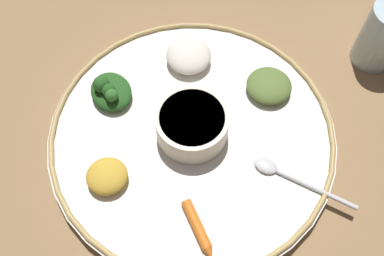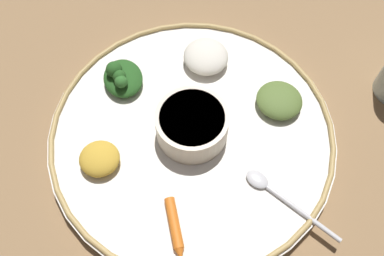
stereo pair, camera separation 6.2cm
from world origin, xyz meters
The scene contains 10 objects.
ground_plane centered at (0.00, 0.00, 0.00)m, with size 2.40×2.40×0.00m, color olive.
platter centered at (0.00, 0.00, 0.01)m, with size 0.43×0.43×0.02m, color white.
platter_rim centered at (0.00, 0.00, 0.02)m, with size 0.43×0.43×0.01m, color tan.
center_bowl centered at (0.00, 0.00, 0.05)m, with size 0.11×0.11×0.05m.
spoon centered at (-0.14, -0.06, 0.02)m, with size 0.14×0.08×0.01m.
greens_pile centered at (0.13, 0.06, 0.04)m, with size 0.08×0.07×0.05m.
carrot_near_spoon centered at (-0.12, 0.08, 0.03)m, with size 0.09×0.03×0.01m.
mound_collards centered at (-0.01, -0.14, 0.03)m, with size 0.07×0.07×0.03m, color #567033.
mound_lentil_yellow centered at (0.01, 0.14, 0.03)m, with size 0.06×0.06×0.03m, color gold.
mound_rice_white centered at (0.11, -0.08, 0.04)m, with size 0.07×0.07×0.03m, color silver.
Camera 2 is at (-0.26, 0.13, 0.58)m, focal length 39.47 mm.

